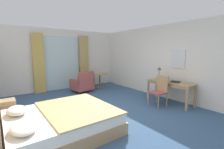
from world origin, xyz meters
TOP-DOWN VIEW (x-y plane):
  - ground at (0.00, 0.00)m, footprint 5.81×7.85m
  - wall_back at (0.00, 3.67)m, footprint 5.41×0.12m
  - wall_right at (2.64, 0.00)m, footprint 0.12×7.45m
  - balcony_glass_door at (-0.02, 3.59)m, footprint 1.59×0.02m
  - curtain_panel_left at (-1.04, 3.49)m, footprint 0.42×0.10m
  - curtain_panel_right at (0.99, 3.49)m, footprint 0.44×0.10m
  - bed at (-1.44, -0.30)m, footprint 2.21×1.89m
  - nightstand at (-2.34, 1.01)m, footprint 0.49×0.38m
  - writing_desk at (2.19, -0.47)m, footprint 0.56×1.51m
  - desk_chair at (1.72, -0.41)m, footprint 0.45×0.46m
  - desk_lamp at (2.18, -0.01)m, footprint 0.19×0.17m
  - closed_book at (2.22, -0.62)m, footprint 0.28×0.30m
  - armchair_by_window at (0.47, 2.56)m, footprint 0.89×0.86m
  - round_cafe_table at (1.47, 2.82)m, footprint 0.73×0.73m
  - wall_mirror at (2.56, -0.47)m, footprint 0.02×0.48m

SIDE VIEW (x-z plane):
  - ground at x=0.00m, z-range -0.10..0.00m
  - bed at x=-1.44m, z-range -0.28..0.80m
  - nightstand at x=-2.34m, z-range 0.00..0.54m
  - armchair_by_window at x=0.47m, z-range -0.10..0.79m
  - round_cafe_table at x=1.47m, z-range 0.17..0.85m
  - desk_chair at x=1.72m, z-range 0.04..1.00m
  - writing_desk at x=2.19m, z-range 0.27..1.00m
  - closed_book at x=2.22m, z-range 0.73..0.76m
  - desk_lamp at x=2.18m, z-range 0.84..1.30m
  - balcony_glass_door at x=-0.02m, z-range 0.00..2.36m
  - curtain_panel_left at x=-1.04m, z-range 0.00..2.44m
  - curtain_panel_right at x=0.99m, z-range 0.00..2.44m
  - wall_back at x=0.00m, z-range 0.00..2.68m
  - wall_right at x=2.64m, z-range 0.00..2.68m
  - wall_mirror at x=2.56m, z-range 1.15..1.78m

